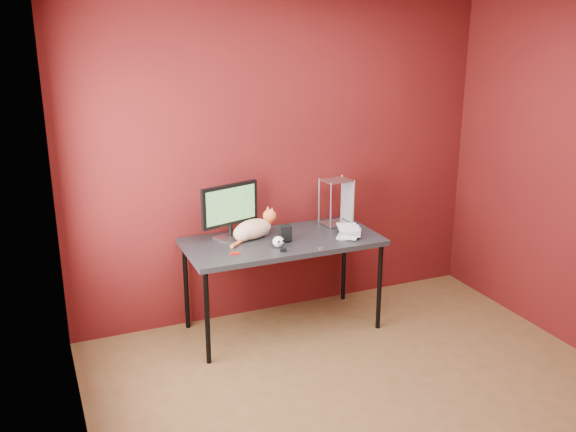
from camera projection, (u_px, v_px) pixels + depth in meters
name	position (u px, v px, depth m)	size (l,w,h in m)	color
room	(401.00, 194.00, 3.57)	(3.52, 3.52, 2.61)	#52371C
desk	(283.00, 246.00, 4.94)	(1.50, 0.70, 0.75)	black
monitor	(230.00, 208.00, 4.88)	(0.48, 0.22, 0.43)	#B2B2B7
cat	(253.00, 229.00, 4.93)	(0.44, 0.29, 0.22)	#C9712A
skull_mug	(278.00, 242.00, 4.75)	(0.09, 0.09, 0.08)	white
speaker	(285.00, 234.00, 4.88)	(0.11, 0.11, 0.12)	black
book_stack	(340.00, 183.00, 4.89)	(0.25, 0.26, 0.85)	beige
wire_rack	(336.00, 202.00, 5.23)	(0.24, 0.20, 0.38)	#B2B2B7
pocket_knife	(235.00, 253.00, 4.61)	(0.08, 0.02, 0.02)	#A5140C
black_gadget	(283.00, 250.00, 4.67)	(0.04, 0.03, 0.02)	black
washer	(321.00, 248.00, 4.74)	(0.05, 0.05, 0.00)	#B2B2B7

